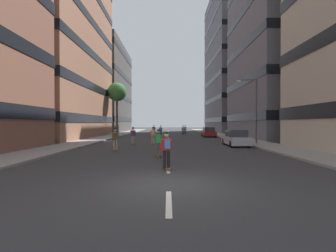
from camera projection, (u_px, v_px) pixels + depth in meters
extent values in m
plane|color=#333335|center=(168.00, 137.00, 38.96)|extent=(181.92, 181.92, 0.00)
cube|color=gray|center=(115.00, 135.00, 42.74)|extent=(3.31, 83.38, 0.14)
cube|color=gray|center=(221.00, 135.00, 42.75)|extent=(3.31, 83.38, 0.14)
cube|color=silver|center=(169.00, 203.00, 6.64)|extent=(0.16, 2.20, 0.01)
cube|color=silver|center=(168.00, 169.00, 11.64)|extent=(0.16, 2.20, 0.01)
cube|color=silver|center=(168.00, 155.00, 16.64)|extent=(0.16, 2.20, 0.01)
cube|color=silver|center=(168.00, 148.00, 21.64)|extent=(0.16, 2.20, 0.01)
cube|color=silver|center=(168.00, 143.00, 26.64)|extent=(0.16, 2.20, 0.01)
cube|color=silver|center=(168.00, 140.00, 31.64)|extent=(0.16, 2.20, 0.01)
cube|color=silver|center=(168.00, 138.00, 36.64)|extent=(0.16, 2.20, 0.01)
cube|color=silver|center=(168.00, 136.00, 41.64)|extent=(0.16, 2.20, 0.01)
cube|color=silver|center=(168.00, 135.00, 46.63)|extent=(0.16, 2.20, 0.01)
cube|color=silver|center=(168.00, 133.00, 51.63)|extent=(0.16, 2.20, 0.01)
cube|color=silver|center=(168.00, 133.00, 56.63)|extent=(0.16, 2.20, 0.01)
cube|color=silver|center=(168.00, 132.00, 61.63)|extent=(0.16, 2.20, 0.01)
cube|color=silver|center=(168.00, 131.00, 66.63)|extent=(0.16, 2.20, 0.01)
cube|color=silver|center=(168.00, 131.00, 71.63)|extent=(0.16, 2.20, 0.01)
cube|color=silver|center=(168.00, 130.00, 76.63)|extent=(0.16, 2.20, 0.01)
cube|color=#9E6B51|center=(38.00, 43.00, 36.24)|extent=(16.37, 23.14, 27.99)
cube|color=black|center=(39.00, 119.00, 36.36)|extent=(16.49, 23.26, 1.10)
cube|color=black|center=(39.00, 87.00, 36.31)|extent=(16.49, 23.26, 1.10)
cube|color=black|center=(38.00, 56.00, 36.26)|extent=(16.49, 23.26, 1.10)
cube|color=black|center=(38.00, 24.00, 36.21)|extent=(16.49, 23.26, 1.10)
cube|color=#4C4744|center=(92.00, 90.00, 61.75)|extent=(16.37, 23.77, 21.25)
cube|color=black|center=(92.00, 119.00, 61.83)|extent=(16.49, 23.89, 1.10)
cube|color=black|center=(92.00, 98.00, 61.77)|extent=(16.49, 23.89, 1.10)
cube|color=black|center=(92.00, 77.00, 61.71)|extent=(16.49, 23.89, 1.10)
cube|color=black|center=(92.00, 56.00, 61.65)|extent=(16.49, 23.89, 1.10)
cube|color=slate|center=(298.00, 17.00, 36.22)|extent=(16.37, 18.05, 35.70)
cube|color=black|center=(297.00, 117.00, 36.38)|extent=(16.49, 18.17, 1.10)
cube|color=black|center=(297.00, 83.00, 36.33)|extent=(16.49, 18.17, 1.10)
cube|color=black|center=(298.00, 48.00, 36.27)|extent=(16.49, 18.17, 1.10)
cube|color=black|center=(298.00, 13.00, 36.21)|extent=(16.49, 18.17, 1.10)
cube|color=slate|center=(244.00, 63.00, 61.70)|extent=(16.37, 23.55, 34.55)
cube|color=black|center=(244.00, 120.00, 61.86)|extent=(16.49, 23.67, 1.10)
cube|color=black|center=(244.00, 100.00, 61.80)|extent=(16.49, 23.67, 1.10)
cube|color=black|center=(244.00, 81.00, 61.75)|extent=(16.49, 23.67, 1.10)
cube|color=black|center=(244.00, 61.00, 61.70)|extent=(16.49, 23.67, 1.10)
cube|color=black|center=(244.00, 41.00, 61.64)|extent=(16.49, 23.67, 1.10)
cube|color=black|center=(244.00, 21.00, 61.59)|extent=(16.49, 23.67, 1.10)
cube|color=black|center=(244.00, 2.00, 61.53)|extent=(16.49, 23.67, 1.10)
cube|color=maroon|center=(208.00, 133.00, 39.06)|extent=(1.80, 4.40, 0.70)
cube|color=#2D3338|center=(209.00, 129.00, 38.90)|extent=(1.60, 2.10, 0.64)
cylinder|color=black|center=(202.00, 134.00, 40.51)|extent=(0.22, 0.64, 0.64)
cylinder|color=black|center=(212.00, 134.00, 40.51)|extent=(0.22, 0.64, 0.64)
cylinder|color=black|center=(205.00, 135.00, 37.61)|extent=(0.22, 0.64, 0.64)
cylinder|color=black|center=(215.00, 135.00, 37.61)|extent=(0.22, 0.64, 0.64)
cube|color=#B2B7BF|center=(236.00, 140.00, 23.36)|extent=(1.80, 4.40, 0.70)
cube|color=#2D3338|center=(236.00, 133.00, 23.21)|extent=(1.60, 2.10, 0.64)
cylinder|color=black|center=(224.00, 141.00, 24.82)|extent=(0.22, 0.64, 0.64)
cylinder|color=black|center=(240.00, 141.00, 24.82)|extent=(0.22, 0.64, 0.64)
cylinder|color=black|center=(231.00, 144.00, 21.92)|extent=(0.22, 0.64, 0.64)
cylinder|color=black|center=(249.00, 144.00, 21.92)|extent=(0.22, 0.64, 0.64)
cylinder|color=#4C3823|center=(117.00, 116.00, 44.63)|extent=(0.36, 0.36, 6.50)
sphere|color=#387A3D|center=(117.00, 92.00, 44.58)|extent=(3.37, 3.37, 3.37)
cylinder|color=#3F3F44|center=(256.00, 111.00, 24.93)|extent=(0.16, 0.16, 6.50)
cylinder|color=#3F3F44|center=(247.00, 80.00, 24.90)|extent=(1.80, 0.10, 0.10)
ellipsoid|color=silver|center=(239.00, 81.00, 24.90)|extent=(0.50, 0.30, 0.24)
cube|color=brown|center=(133.00, 144.00, 24.96)|extent=(0.21, 0.90, 0.02)
cylinder|color=#D8BF4C|center=(133.00, 144.00, 25.28)|extent=(0.18, 0.07, 0.07)
cylinder|color=#D8BF4C|center=(132.00, 144.00, 24.64)|extent=(0.18, 0.07, 0.07)
cylinder|color=tan|center=(132.00, 140.00, 24.96)|extent=(0.14, 0.14, 0.80)
cylinder|color=tan|center=(134.00, 140.00, 24.96)|extent=(0.14, 0.14, 0.80)
cube|color=blue|center=(133.00, 133.00, 24.95)|extent=(0.32, 0.20, 0.55)
cylinder|color=blue|center=(131.00, 133.00, 25.00)|extent=(0.09, 0.23, 0.55)
cylinder|color=blue|center=(135.00, 133.00, 25.00)|extent=(0.09, 0.23, 0.55)
sphere|color=#997051|center=(133.00, 128.00, 24.97)|extent=(0.22, 0.22, 0.22)
sphere|color=black|center=(133.00, 128.00, 24.97)|extent=(0.21, 0.21, 0.21)
cube|color=#A52626|center=(133.00, 133.00, 24.77)|extent=(0.26, 0.16, 0.40)
cube|color=brown|center=(154.00, 134.00, 47.88)|extent=(0.41, 0.92, 0.02)
cylinder|color=#D8BF4C|center=(154.00, 134.00, 48.20)|extent=(0.19, 0.11, 0.07)
cylinder|color=#D8BF4C|center=(153.00, 134.00, 47.57)|extent=(0.19, 0.11, 0.07)
cylinder|color=#594C47|center=(153.00, 132.00, 47.90)|extent=(0.17, 0.17, 0.80)
cylinder|color=#594C47|center=(154.00, 132.00, 47.86)|extent=(0.17, 0.17, 0.80)
cube|color=blue|center=(154.00, 128.00, 47.87)|extent=(0.36, 0.27, 0.55)
cylinder|color=blue|center=(153.00, 128.00, 47.97)|extent=(0.14, 0.24, 0.55)
cylinder|color=blue|center=(155.00, 128.00, 47.87)|extent=(0.14, 0.24, 0.55)
sphere|color=beige|center=(154.00, 126.00, 47.89)|extent=(0.22, 0.22, 0.22)
sphere|color=black|center=(154.00, 126.00, 47.89)|extent=(0.21, 0.21, 0.21)
cube|color=black|center=(153.00, 128.00, 47.70)|extent=(0.29, 0.22, 0.40)
cube|color=brown|center=(183.00, 135.00, 44.71)|extent=(0.32, 0.92, 0.02)
cylinder|color=#D8BF4C|center=(183.00, 135.00, 45.03)|extent=(0.19, 0.09, 0.07)
cylinder|color=#D8BF4C|center=(183.00, 135.00, 44.39)|extent=(0.19, 0.09, 0.07)
cylinder|color=#2D334C|center=(182.00, 132.00, 44.72)|extent=(0.16, 0.16, 0.80)
cylinder|color=#2D334C|center=(183.00, 132.00, 44.70)|extent=(0.16, 0.16, 0.80)
cube|color=blue|center=(183.00, 129.00, 44.70)|extent=(0.34, 0.24, 0.55)
cylinder|color=blue|center=(182.00, 129.00, 44.78)|extent=(0.12, 0.24, 0.55)
cylinder|color=blue|center=(184.00, 129.00, 44.72)|extent=(0.12, 0.24, 0.55)
sphere|color=#997051|center=(183.00, 126.00, 44.71)|extent=(0.22, 0.22, 0.22)
sphere|color=black|center=(183.00, 126.00, 44.71)|extent=(0.21, 0.21, 0.21)
cube|color=beige|center=(183.00, 129.00, 44.52)|extent=(0.28, 0.19, 0.40)
cube|color=brown|center=(185.00, 134.00, 48.50)|extent=(0.28, 0.91, 0.02)
cylinder|color=#D8BF4C|center=(185.00, 134.00, 48.82)|extent=(0.19, 0.09, 0.07)
cylinder|color=#D8BF4C|center=(185.00, 134.00, 48.18)|extent=(0.19, 0.09, 0.07)
cylinder|color=#2D334C|center=(185.00, 132.00, 48.50)|extent=(0.15, 0.15, 0.80)
cylinder|color=#2D334C|center=(185.00, 132.00, 48.48)|extent=(0.15, 0.15, 0.80)
cube|color=green|center=(185.00, 128.00, 48.48)|extent=(0.34, 0.23, 0.55)
cylinder|color=green|center=(184.00, 128.00, 48.55)|extent=(0.11, 0.24, 0.55)
cylinder|color=green|center=(186.00, 128.00, 48.52)|extent=(0.11, 0.24, 0.55)
sphere|color=beige|center=(185.00, 126.00, 48.50)|extent=(0.22, 0.22, 0.22)
sphere|color=black|center=(185.00, 126.00, 48.50)|extent=(0.21, 0.21, 0.21)
cube|color=beige|center=(185.00, 128.00, 48.30)|extent=(0.27, 0.18, 0.40)
cube|color=brown|center=(115.00, 150.00, 19.10)|extent=(0.27, 0.91, 0.02)
cylinder|color=#D8BF4C|center=(116.00, 150.00, 19.42)|extent=(0.19, 0.08, 0.07)
cylinder|color=#D8BF4C|center=(115.00, 151.00, 18.78)|extent=(0.19, 0.08, 0.07)
cylinder|color=tan|center=(114.00, 145.00, 19.09)|extent=(0.15, 0.15, 0.80)
cylinder|color=tan|center=(116.00, 145.00, 19.10)|extent=(0.15, 0.15, 0.80)
cube|color=green|center=(115.00, 136.00, 19.09)|extent=(0.34, 0.23, 0.55)
cylinder|color=green|center=(112.00, 136.00, 19.12)|extent=(0.11, 0.24, 0.55)
cylinder|color=green|center=(118.00, 136.00, 19.15)|extent=(0.11, 0.24, 0.55)
sphere|color=beige|center=(115.00, 130.00, 19.10)|extent=(0.22, 0.22, 0.22)
sphere|color=black|center=(115.00, 129.00, 19.10)|extent=(0.21, 0.21, 0.21)
cube|color=#A52626|center=(115.00, 136.00, 18.91)|extent=(0.27, 0.18, 0.40)
cube|color=brown|center=(158.00, 156.00, 15.59)|extent=(0.28, 0.91, 0.02)
cylinder|color=#D8BF4C|center=(159.00, 156.00, 15.91)|extent=(0.19, 0.09, 0.07)
cylinder|color=#D8BF4C|center=(158.00, 157.00, 15.27)|extent=(0.19, 0.09, 0.07)
cylinder|color=#594C47|center=(157.00, 149.00, 15.60)|extent=(0.15, 0.15, 0.80)
cylinder|color=#594C47|center=(160.00, 149.00, 15.58)|extent=(0.15, 0.15, 0.80)
cube|color=green|center=(158.00, 139.00, 15.58)|extent=(0.34, 0.23, 0.55)
cylinder|color=green|center=(155.00, 139.00, 15.65)|extent=(0.11, 0.24, 0.55)
cylinder|color=green|center=(162.00, 139.00, 15.61)|extent=(0.11, 0.24, 0.55)
sphere|color=tan|center=(158.00, 132.00, 15.59)|extent=(0.22, 0.22, 0.22)
sphere|color=black|center=(158.00, 131.00, 15.59)|extent=(0.21, 0.21, 0.21)
cube|color=brown|center=(166.00, 168.00, 11.33)|extent=(0.39, 0.92, 0.02)
cylinder|color=#D8BF4C|center=(165.00, 168.00, 11.65)|extent=(0.19, 0.11, 0.07)
cylinder|color=#D8BF4C|center=(168.00, 170.00, 11.02)|extent=(0.19, 0.11, 0.07)
cylinder|color=black|center=(164.00, 159.00, 11.31)|extent=(0.17, 0.17, 0.80)
cylinder|color=black|center=(168.00, 159.00, 11.35)|extent=(0.17, 0.17, 0.80)
cube|color=red|center=(166.00, 144.00, 11.32)|extent=(0.36, 0.26, 0.55)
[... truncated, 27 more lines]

